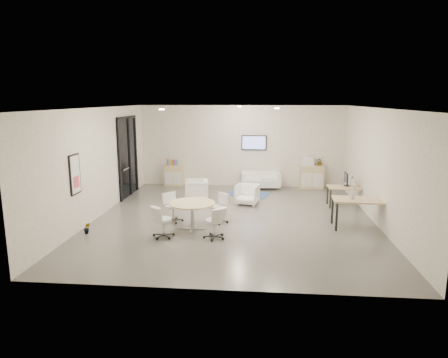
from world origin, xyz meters
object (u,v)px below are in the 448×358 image
at_px(desk_rear, 348,189).
at_px(sideboard_left, 174,175).
at_px(sideboard_right, 312,177).
at_px(round_table, 192,206).
at_px(desk_front, 362,202).
at_px(armchair_left, 196,189).
at_px(loveseat, 261,180).
at_px(armchair_right, 247,193).

bearing_deg(desk_rear, sideboard_left, 159.40).
relative_size(sideboard_right, round_table, 0.75).
distance_m(sideboard_right, desk_front, 4.88).
relative_size(armchair_left, desk_rear, 0.62).
xyz_separation_m(desk_rear, desk_front, (-0.09, -2.18, 0.13)).
height_order(sideboard_right, armchair_left, sideboard_right).
relative_size(loveseat, armchair_right, 2.12).
bearing_deg(armchair_right, loveseat, 90.98).
bearing_deg(desk_rear, round_table, -147.16).
height_order(sideboard_left, desk_front, sideboard_left).
height_order(sideboard_left, armchair_right, sideboard_left).
distance_m(sideboard_right, desk_rear, 2.76).
xyz_separation_m(sideboard_left, armchair_right, (3.05, -2.65, -0.05)).
bearing_deg(sideboard_right, armchair_left, -152.05).
bearing_deg(desk_front, armchair_left, 155.53).
relative_size(sideboard_left, loveseat, 0.54).
distance_m(sideboard_right, armchair_right, 3.58).
xyz_separation_m(sideboard_left, armchair_left, (1.28, -2.25, -0.02)).
xyz_separation_m(sideboard_left, loveseat, (3.50, -0.16, -0.11)).
bearing_deg(desk_rear, sideboard_right, 109.68).
bearing_deg(sideboard_left, loveseat, -2.65).
relative_size(armchair_left, desk_front, 0.50).
height_order(sideboard_left, desk_rear, sideboard_left).
bearing_deg(loveseat, desk_front, -64.60).
xyz_separation_m(sideboard_right, round_table, (-3.80, -5.36, 0.20)).
distance_m(sideboard_right, loveseat, 1.99).
bearing_deg(armchair_left, desk_front, 52.86).
height_order(armchair_right, round_table, round_table).
bearing_deg(armchair_right, armchair_left, 178.31).
xyz_separation_m(armchair_left, desk_rear, (5.02, -0.41, 0.19)).
xyz_separation_m(armchair_left, armchair_right, (1.77, -0.40, -0.03)).
bearing_deg(armchair_left, armchair_right, 67.75).
relative_size(sideboard_left, armchair_left, 1.06).
relative_size(sideboard_right, desk_rear, 0.71).
distance_m(loveseat, armchair_left, 3.05).
height_order(sideboard_right, armchair_right, sideboard_right).
xyz_separation_m(armchair_right, round_table, (-1.37, -2.73, 0.29)).
bearing_deg(armchair_left, desk_rear, 75.97).
bearing_deg(armchair_left, round_table, -2.24).
xyz_separation_m(armchair_left, round_table, (0.39, -3.14, 0.26)).
bearing_deg(sideboard_right, armchair_right, -132.70).
xyz_separation_m(loveseat, desk_rear, (2.80, -2.50, 0.28)).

